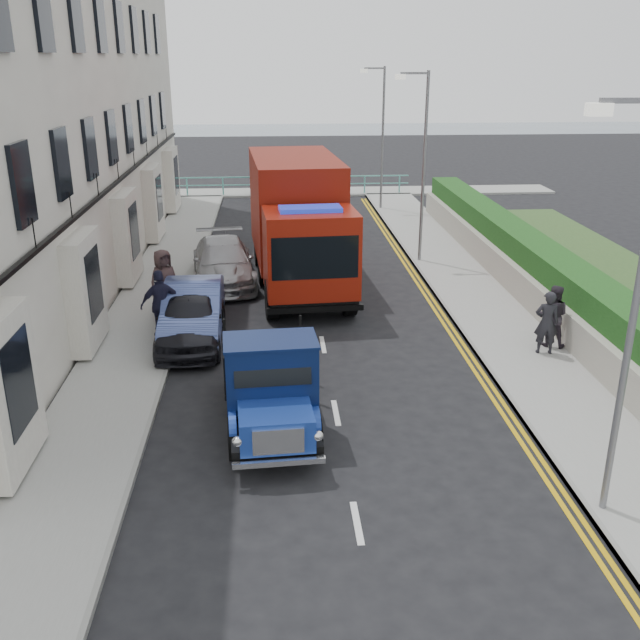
{
  "coord_description": "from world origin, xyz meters",
  "views": [
    {
      "loc": [
        -1.34,
        -12.12,
        7.5
      ],
      "look_at": [
        -0.2,
        4.21,
        1.4
      ],
      "focal_mm": 40.0,
      "sensor_mm": 36.0,
      "label": 1
    }
  ],
  "objects_px": {
    "lamp_mid": "(421,157)",
    "red_lorry": "(298,220)",
    "parked_car_front": "(191,318)",
    "pedestrian_east_near": "(547,322)",
    "lamp_near": "(629,296)",
    "bedford_lorry": "(271,392)",
    "lamp_far": "(380,130)"
  },
  "relations": [
    {
      "from": "lamp_mid",
      "to": "parked_car_front",
      "type": "relative_size",
      "value": 1.63
    },
    {
      "from": "parked_car_front",
      "to": "pedestrian_east_near",
      "type": "distance_m",
      "value": 9.49
    },
    {
      "from": "lamp_far",
      "to": "pedestrian_east_near",
      "type": "relative_size",
      "value": 4.11
    },
    {
      "from": "lamp_near",
      "to": "bedford_lorry",
      "type": "height_order",
      "value": "lamp_near"
    },
    {
      "from": "red_lorry",
      "to": "pedestrian_east_near",
      "type": "bearing_deg",
      "value": -51.73
    },
    {
      "from": "pedestrian_east_near",
      "to": "lamp_mid",
      "type": "bearing_deg",
      "value": -70.39
    },
    {
      "from": "lamp_near",
      "to": "red_lorry",
      "type": "xyz_separation_m",
      "value": [
        -4.62,
        13.54,
        -1.72
      ]
    },
    {
      "from": "lamp_far",
      "to": "red_lorry",
      "type": "xyz_separation_m",
      "value": [
        -4.62,
        -12.46,
        -1.72
      ]
    },
    {
      "from": "red_lorry",
      "to": "parked_car_front",
      "type": "xyz_separation_m",
      "value": [
        -3.16,
        -5.17,
        -1.54
      ]
    },
    {
      "from": "lamp_mid",
      "to": "lamp_near",
      "type": "bearing_deg",
      "value": -90.0
    },
    {
      "from": "lamp_far",
      "to": "parked_car_front",
      "type": "xyz_separation_m",
      "value": [
        -7.78,
        -17.62,
        -3.27
      ]
    },
    {
      "from": "lamp_mid",
      "to": "red_lorry",
      "type": "relative_size",
      "value": 0.84
    },
    {
      "from": "lamp_mid",
      "to": "parked_car_front",
      "type": "height_order",
      "value": "lamp_mid"
    },
    {
      "from": "bedford_lorry",
      "to": "lamp_far",
      "type": "bearing_deg",
      "value": 72.45
    },
    {
      "from": "lamp_near",
      "to": "lamp_mid",
      "type": "relative_size",
      "value": 1.0
    },
    {
      "from": "lamp_far",
      "to": "parked_car_front",
      "type": "bearing_deg",
      "value": -113.81
    },
    {
      "from": "bedford_lorry",
      "to": "red_lorry",
      "type": "bearing_deg",
      "value": 80.81
    },
    {
      "from": "red_lorry",
      "to": "parked_car_front",
      "type": "bearing_deg",
      "value": -125.59
    },
    {
      "from": "lamp_mid",
      "to": "pedestrian_east_near",
      "type": "bearing_deg",
      "value": -80.33
    },
    {
      "from": "red_lorry",
      "to": "parked_car_front",
      "type": "distance_m",
      "value": 6.25
    },
    {
      "from": "lamp_mid",
      "to": "red_lorry",
      "type": "bearing_deg",
      "value": -152.0
    },
    {
      "from": "lamp_far",
      "to": "red_lorry",
      "type": "relative_size",
      "value": 0.84
    },
    {
      "from": "lamp_far",
      "to": "bedford_lorry",
      "type": "height_order",
      "value": "lamp_far"
    },
    {
      "from": "lamp_far",
      "to": "lamp_near",
      "type": "bearing_deg",
      "value": -90.0
    },
    {
      "from": "lamp_near",
      "to": "red_lorry",
      "type": "height_order",
      "value": "lamp_near"
    },
    {
      "from": "lamp_far",
      "to": "pedestrian_east_near",
      "type": "xyz_separation_m",
      "value": [
        1.57,
        -19.23,
        -3.03
      ]
    },
    {
      "from": "bedford_lorry",
      "to": "parked_car_front",
      "type": "height_order",
      "value": "bedford_lorry"
    },
    {
      "from": "lamp_mid",
      "to": "red_lorry",
      "type": "height_order",
      "value": "lamp_mid"
    },
    {
      "from": "lamp_mid",
      "to": "pedestrian_east_near",
      "type": "xyz_separation_m",
      "value": [
        1.57,
        -9.23,
        -3.03
      ]
    },
    {
      "from": "lamp_far",
      "to": "parked_car_front",
      "type": "relative_size",
      "value": 1.63
    },
    {
      "from": "pedestrian_east_near",
      "to": "parked_car_front",
      "type": "bearing_deg",
      "value": 0.18
    },
    {
      "from": "lamp_far",
      "to": "bedford_lorry",
      "type": "distance_m",
      "value": 23.77
    }
  ]
}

